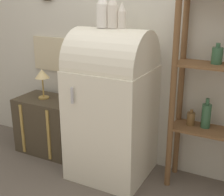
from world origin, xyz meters
TOP-DOWN VIEW (x-y plane):
  - ground_plane at (0.00, 0.00)m, footprint 12.00×12.00m
  - wall_back at (-0.01, 0.57)m, footprint 7.00×0.09m
  - refrigerator at (-0.00, 0.23)m, footprint 0.68×0.67m
  - suitcase_trunk at (-0.81, 0.31)m, footprint 0.62×0.42m
  - shelf_unit at (0.82, 0.39)m, footprint 0.62×0.29m
  - vase_left at (-0.08, 0.22)m, footprint 0.10×0.10m
  - vase_center at (0.01, 0.23)m, footprint 0.09×0.09m
  - vase_right at (0.08, 0.24)m, footprint 0.07×0.07m
  - desk_lamp at (-0.84, 0.31)m, footprint 0.15×0.15m

SIDE VIEW (x-z plane):
  - ground_plane at x=0.00m, z-range 0.00..0.00m
  - suitcase_trunk at x=-0.81m, z-range 0.00..0.59m
  - refrigerator at x=0.00m, z-range 0.03..1.38m
  - desk_lamp at x=-0.84m, z-range 0.67..0.98m
  - shelf_unit at x=0.82m, z-range 0.09..1.74m
  - wall_back at x=-0.01m, z-range 0.00..2.70m
  - vase_right at x=0.08m, z-range 1.35..1.56m
  - vase_center at x=0.01m, z-range 1.35..1.63m
  - vase_left at x=-0.08m, z-range 1.35..1.64m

